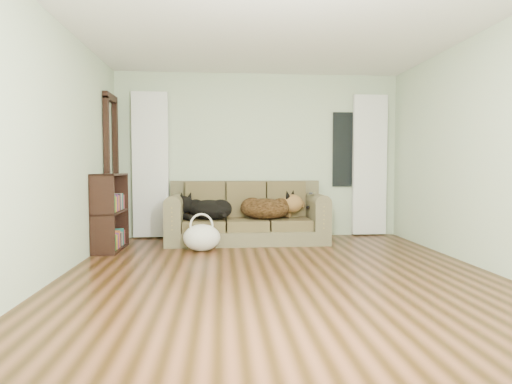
{
  "coord_description": "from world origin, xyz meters",
  "views": [
    {
      "loc": [
        -0.6,
        -4.35,
        1.11
      ],
      "look_at": [
        -0.12,
        1.6,
        0.77
      ],
      "focal_mm": 30.0,
      "sensor_mm": 36.0,
      "label": 1
    }
  ],
  "objects": [
    {
      "name": "dog_black_lab",
      "position": [
        -0.82,
        1.92,
        0.48
      ],
      "size": [
        0.86,
        0.8,
        0.3
      ],
      "primitive_type": "ellipsoid",
      "rotation": [
        0.0,
        0.0,
        -0.59
      ],
      "color": "black",
      "rests_on": "sofa"
    },
    {
      "name": "dog_shepherd",
      "position": [
        0.08,
        1.9,
        0.49
      ],
      "size": [
        0.92,
        0.79,
        0.34
      ],
      "primitive_type": "ellipsoid",
      "rotation": [
        0.0,
        0.0,
        2.76
      ],
      "color": "black",
      "rests_on": "sofa"
    },
    {
      "name": "sofa",
      "position": [
        -0.22,
        1.97,
        0.45
      ],
      "size": [
        2.34,
        1.01,
        0.96
      ],
      "primitive_type": "cube",
      "color": "brown",
      "rests_on": "floor"
    },
    {
      "name": "wall_back",
      "position": [
        0.0,
        2.5,
        1.3
      ],
      "size": [
        4.5,
        0.04,
        2.6
      ],
      "primitive_type": "cube",
      "color": "#B2C4A0",
      "rests_on": "ground"
    },
    {
      "name": "tote_bag",
      "position": [
        -0.87,
        1.31,
        0.16
      ],
      "size": [
        0.53,
        0.43,
        0.36
      ],
      "primitive_type": "ellipsoid",
      "rotation": [
        0.0,
        0.0,
        0.1
      ],
      "color": "silver",
      "rests_on": "floor"
    },
    {
      "name": "wall_right",
      "position": [
        2.25,
        0.0,
        1.3
      ],
      "size": [
        0.04,
        5.0,
        2.6
      ],
      "primitive_type": "cube",
      "color": "#B2C4A0",
      "rests_on": "ground"
    },
    {
      "name": "curtain_right",
      "position": [
        1.8,
        2.42,
        1.15
      ],
      "size": [
        0.55,
        0.08,
        2.25
      ],
      "primitive_type": "cube",
      "color": "white",
      "rests_on": "ground"
    },
    {
      "name": "door_casing",
      "position": [
        -2.2,
        2.05,
        1.05
      ],
      "size": [
        0.07,
        0.6,
        2.1
      ],
      "primitive_type": "cube",
      "color": "black",
      "rests_on": "ground"
    },
    {
      "name": "curtain_left",
      "position": [
        -1.7,
        2.42,
        1.15
      ],
      "size": [
        0.55,
        0.08,
        2.25
      ],
      "primitive_type": "cube",
      "color": "white",
      "rests_on": "ground"
    },
    {
      "name": "window_pane",
      "position": [
        1.45,
        2.47,
        1.4
      ],
      "size": [
        0.5,
        0.03,
        1.2
      ],
      "primitive_type": "cube",
      "color": "black",
      "rests_on": "wall_back"
    },
    {
      "name": "bookshelf",
      "position": [
        -2.09,
        1.49,
        0.5
      ],
      "size": [
        0.32,
        0.82,
        1.03
      ],
      "primitive_type": "cube",
      "rotation": [
        0.0,
        0.0,
        -0.01
      ],
      "color": "black",
      "rests_on": "floor"
    },
    {
      "name": "floor",
      "position": [
        0.0,
        0.0,
        0.0
      ],
      "size": [
        5.0,
        5.0,
        0.0
      ],
      "primitive_type": "plane",
      "color": "black",
      "rests_on": "ground"
    },
    {
      "name": "tv_remote",
      "position": [
        0.72,
        1.87,
        0.73
      ],
      "size": [
        0.09,
        0.19,
        0.02
      ],
      "primitive_type": "cube",
      "rotation": [
        0.0,
        0.0,
        -0.23
      ],
      "color": "black",
      "rests_on": "sofa"
    },
    {
      "name": "wall_left",
      "position": [
        -2.25,
        0.0,
        1.3
      ],
      "size": [
        0.04,
        5.0,
        2.6
      ],
      "primitive_type": "cube",
      "color": "#B2C4A0",
      "rests_on": "ground"
    },
    {
      "name": "ceiling",
      "position": [
        0.0,
        0.0,
        2.6
      ],
      "size": [
        5.0,
        5.0,
        0.0
      ],
      "primitive_type": "plane",
      "color": "white",
      "rests_on": "ground"
    }
  ]
}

